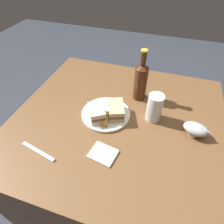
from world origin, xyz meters
name	(u,v)px	position (x,y,z in m)	size (l,w,h in m)	color
ground_plane	(116,183)	(0.00, 0.00, 0.00)	(6.00, 6.00, 0.00)	#333842
dining_table	(117,157)	(0.00, 0.00, 0.37)	(1.05, 0.99, 0.74)	brown
plate	(106,114)	(-0.07, 0.00, 0.74)	(0.25, 0.25, 0.01)	silver
sandwich_half_left	(97,113)	(-0.10, -0.04, 0.78)	(0.11, 0.13, 0.06)	beige
sandwich_half_right	(116,110)	(-0.01, 0.01, 0.78)	(0.11, 0.14, 0.06)	#CCB284
potato_wedge_front	(108,117)	(-0.04, -0.03, 0.76)	(0.04, 0.02, 0.01)	#AD702D
potato_wedge_middle	(110,117)	(-0.03, -0.03, 0.76)	(0.05, 0.02, 0.02)	#B77F33
potato_wedge_back	(106,122)	(-0.04, -0.07, 0.76)	(0.05, 0.02, 0.02)	#B77F33
potato_wedge_left_edge	(103,122)	(-0.06, -0.07, 0.76)	(0.04, 0.02, 0.02)	#B77F33
pint_glass	(154,109)	(0.17, 0.05, 0.80)	(0.07, 0.07, 0.14)	white
gravy_boat	(196,130)	(0.36, 0.00, 0.78)	(0.13, 0.09, 0.07)	#B7B7BC
cider_bottle	(141,80)	(0.07, 0.19, 0.85)	(0.07, 0.07, 0.28)	#47230F
napkin	(103,154)	(0.00, -0.23, 0.74)	(0.11, 0.09, 0.01)	silver
fork	(38,151)	(-0.27, -0.30, 0.74)	(0.18, 0.02, 0.01)	silver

